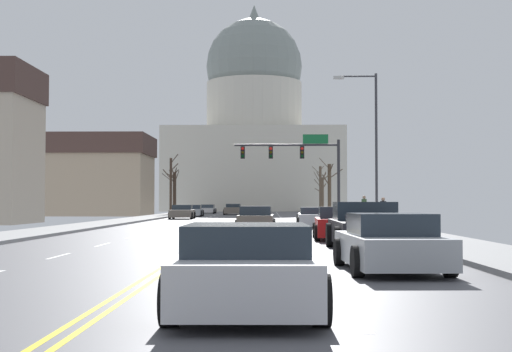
% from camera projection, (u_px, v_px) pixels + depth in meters
% --- Properties ---
extents(ground, '(20.00, 180.00, 0.20)m').
position_uv_depth(ground, '(225.00, 229.00, 38.52)').
color(ground, '#4F4F54').
extents(signal_gantry, '(7.91, 0.41, 6.42)m').
position_uv_depth(signal_gantry, '(300.00, 158.00, 52.95)').
color(signal_gantry, '#28282D').
rests_on(signal_gantry, ground).
extents(street_lamp_right, '(2.37, 0.24, 8.35)m').
position_uv_depth(street_lamp_right, '(371.00, 136.00, 38.37)').
color(street_lamp_right, '#333338').
rests_on(street_lamp_right, ground).
extents(capitol_building, '(28.69, 18.65, 34.38)m').
position_uv_depth(capitol_building, '(254.00, 129.00, 117.40)').
color(capitol_building, beige).
rests_on(capitol_building, ground).
extents(sedan_near_00, '(2.05, 4.39, 1.14)m').
position_uv_depth(sedan_near_00, '(312.00, 216.00, 48.59)').
color(sedan_near_00, silver).
rests_on(sedan_near_00, ground).
extents(sedan_near_01, '(2.13, 4.31, 1.18)m').
position_uv_depth(sedan_near_01, '(314.00, 218.00, 41.38)').
color(sedan_near_01, silver).
rests_on(sedan_near_01, ground).
extents(sedan_near_02, '(2.00, 4.25, 1.29)m').
position_uv_depth(sedan_near_02, '(256.00, 220.00, 35.49)').
color(sedan_near_02, '#6B6056').
rests_on(sedan_near_02, ground).
extents(sedan_near_03, '(2.25, 4.39, 1.31)m').
position_uv_depth(sedan_near_03, '(340.00, 224.00, 28.35)').
color(sedan_near_03, '#B71414').
rests_on(sedan_near_03, ground).
extents(pickup_truck_near_04, '(2.36, 5.44, 1.51)m').
position_uv_depth(pickup_truck_near_04, '(367.00, 228.00, 22.20)').
color(pickup_truck_near_04, black).
rests_on(pickup_truck_near_04, ground).
extents(sedan_near_05, '(2.20, 4.40, 1.26)m').
position_uv_depth(sedan_near_05, '(390.00, 244.00, 15.47)').
color(sedan_near_05, '#9EA3A8').
rests_on(sedan_near_05, ground).
extents(sedan_near_06, '(2.10, 4.23, 1.21)m').
position_uv_depth(sedan_near_06, '(247.00, 269.00, 9.83)').
color(sedan_near_06, silver).
rests_on(sedan_near_06, ground).
extents(sedan_oncoming_00, '(2.18, 4.54, 1.24)m').
position_uv_depth(sedan_oncoming_00, '(182.00, 212.00, 62.01)').
color(sedan_oncoming_00, '#6B6056').
rests_on(sedan_oncoming_00, ground).
extents(sedan_oncoming_01, '(2.13, 4.58, 1.18)m').
position_uv_depth(sedan_oncoming_01, '(193.00, 211.00, 72.76)').
color(sedan_oncoming_01, '#9EA3A8').
rests_on(sedan_oncoming_01, ground).
extents(sedan_oncoming_02, '(2.14, 4.71, 1.26)m').
position_uv_depth(sedan_oncoming_02, '(233.00, 210.00, 82.48)').
color(sedan_oncoming_02, '#6B6056').
rests_on(sedan_oncoming_02, ground).
extents(sedan_oncoming_03, '(2.02, 4.47, 1.14)m').
position_uv_depth(sedan_oncoming_03, '(208.00, 209.00, 90.78)').
color(sedan_oncoming_03, silver).
rests_on(sedan_oncoming_03, ground).
extents(flank_building_01, '(13.39, 9.36, 8.68)m').
position_uv_depth(flank_building_01, '(89.00, 175.00, 76.73)').
color(flank_building_01, tan).
rests_on(flank_building_01, ground).
extents(bare_tree_00, '(1.64, 2.32, 5.96)m').
position_uv_depth(bare_tree_00, '(320.00, 188.00, 89.55)').
color(bare_tree_00, brown).
rests_on(bare_tree_00, ground).
extents(bare_tree_01, '(2.09, 2.46, 6.53)m').
position_uv_depth(bare_tree_01, '(171.00, 184.00, 75.68)').
color(bare_tree_01, '#423328').
rests_on(bare_tree_01, ground).
extents(bare_tree_02, '(2.01, 1.72, 4.95)m').
position_uv_depth(bare_tree_02, '(323.00, 193.00, 84.22)').
color(bare_tree_02, brown).
rests_on(bare_tree_02, ground).
extents(bare_tree_03, '(1.24, 2.35, 5.56)m').
position_uv_depth(bare_tree_03, '(174.00, 191.00, 80.96)').
color(bare_tree_03, '#423328').
rests_on(bare_tree_03, ground).
extents(bare_tree_04, '(2.72, 1.93, 6.04)m').
position_uv_depth(bare_tree_04, '(329.00, 188.00, 76.18)').
color(bare_tree_04, '#4C3D2D').
rests_on(bare_tree_04, ground).
extents(pedestrian_00, '(0.35, 0.34, 1.77)m').
position_uv_depth(pedestrian_00, '(364.00, 208.00, 46.16)').
color(pedestrian_00, '#4C4238').
rests_on(pedestrian_00, ground).
extents(pedestrian_01, '(0.35, 0.34, 1.63)m').
position_uv_depth(pedestrian_01, '(383.00, 210.00, 40.61)').
color(pedestrian_01, black).
rests_on(pedestrian_01, ground).
extents(bicycle_parked, '(0.12, 1.77, 0.85)m').
position_uv_depth(bicycle_parked, '(398.00, 223.00, 34.43)').
color(bicycle_parked, black).
rests_on(bicycle_parked, ground).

